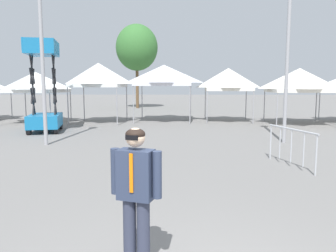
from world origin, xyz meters
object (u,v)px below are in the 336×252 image
Objects in this scene: canopy_tent_right_of_center at (36,82)px; tree_behind_tents_left at (137,48)px; light_pole_near_lift at (41,31)px; light_pole_opposite_side at (289,30)px; person_foreground at (136,190)px; canopy_tent_behind_center at (164,75)px; canopy_tent_behind_right at (228,79)px; scissor_lift at (44,105)px; crowd_barrier_mid_lot at (291,140)px; canopy_tent_far_left at (299,80)px; canopy_tent_center at (98,75)px.

canopy_tent_right_of_center is 13.72m from tree_behind_tents_left.
light_pole_near_lift is 0.97× the size of light_pole_opposite_side.
person_foreground is 0.24× the size of light_pole_opposite_side.
canopy_tent_behind_center is at bearing 9.99° from canopy_tent_right_of_center.
light_pole_near_lift is at bearing -116.29° from canopy_tent_behind_center.
canopy_tent_behind_center is 0.48× the size of light_pole_opposite_side.
light_pole_opposite_side is 20.59m from tree_behind_tents_left.
scissor_lift is at bearing -153.33° from canopy_tent_behind_right.
light_pole_opposite_side reaches higher than canopy_tent_behind_right.
canopy_tent_right_of_center reaches higher than crowd_barrier_mid_lot.
light_pole_near_lift is at bearing -93.53° from tree_behind_tents_left.
canopy_tent_right_of_center is 15.44m from crowd_barrier_mid_lot.
canopy_tent_far_left is at bearing -50.06° from tree_behind_tents_left.
canopy_tent_behind_center is 1.05× the size of canopy_tent_far_left.
canopy_tent_center is 0.48× the size of light_pole_near_lift.
canopy_tent_behind_right is 11.66m from light_pole_near_lift.
person_foreground is 6.50m from crowd_barrier_mid_lot.
scissor_lift is (-1.71, -4.03, -1.53)m from canopy_tent_center.
scissor_lift is 4.73m from light_pole_near_lift.
canopy_tent_center reaches higher than crowd_barrier_mid_lot.
canopy_tent_far_left reaches higher than canopy_tent_right_of_center.
light_pole_near_lift reaches higher than canopy_tent_behind_right.
canopy_tent_behind_center reaches higher than crowd_barrier_mid_lot.
canopy_tent_behind_right is 0.45× the size of light_pole_near_lift.
canopy_tent_behind_center is 0.46× the size of tree_behind_tents_left.
tree_behind_tents_left is 3.90× the size of crowd_barrier_mid_lot.
light_pole_opposite_side reaches higher than scissor_lift.
canopy_tent_far_left reaches higher than crowd_barrier_mid_lot.
light_pole_near_lift is (1.38, -3.47, 2.91)m from scissor_lift.
light_pole_near_lift reaches higher than crowd_barrier_mid_lot.
light_pole_opposite_side is (10.54, -2.75, 3.02)m from scissor_lift.
scissor_lift is at bearing -165.54° from canopy_tent_far_left.
canopy_tent_far_left is 0.47× the size of light_pole_near_lift.
person_foreground is 0.88× the size of crowd_barrier_mid_lot.
canopy_tent_behind_center is at bearing -75.24° from tree_behind_tents_left.
canopy_tent_center reaches higher than canopy_tent_right_of_center.
canopy_tent_center is 0.82× the size of scissor_lift.
light_pole_near_lift reaches higher than person_foreground.
light_pole_near_lift is (-8.09, -8.23, 1.62)m from canopy_tent_behind_right.
canopy_tent_behind_center is 7.61m from scissor_lift.
light_pole_opposite_side is (1.07, -7.51, 1.74)m from canopy_tent_behind_right.
person_foreground is at bearing -124.53° from crowd_barrier_mid_lot.
crowd_barrier_mid_lot is (3.68, 5.35, -0.28)m from person_foreground.
crowd_barrier_mid_lot is at bearing 55.47° from person_foreground.
canopy_tent_right_of_center is 15.19m from canopy_tent_far_left.
light_pole_near_lift is at bearing -149.91° from canopy_tent_far_left.
light_pole_near_lift is (-11.90, -6.90, 1.68)m from canopy_tent_far_left.
canopy_tent_right_of_center is 1.85× the size of person_foreground.
canopy_tent_center is 11.59m from canopy_tent_far_left.
light_pole_opposite_side is 5.35m from crowd_barrier_mid_lot.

